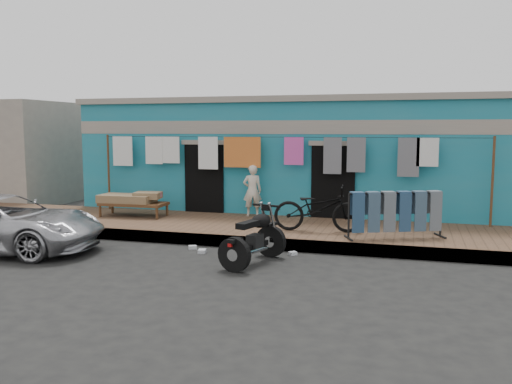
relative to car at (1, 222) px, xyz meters
name	(u,v)px	position (x,y,z in m)	size (l,w,h in m)	color
ground	(225,266)	(4.84, 0.12, -0.60)	(80.00, 80.00, 0.00)	black
sidewalk	(268,230)	(4.84, 3.12, -0.47)	(28.00, 3.00, 0.25)	brown
curb	(250,243)	(4.84, 1.67, -0.47)	(28.00, 0.10, 0.25)	gray
building	(303,156)	(4.84, 7.10, 1.09)	(12.20, 5.20, 3.36)	teal
neighbor_left	(3,151)	(-6.16, 7.12, 1.10)	(6.00, 5.00, 3.40)	#9E9384
clothesline	(264,156)	(4.39, 4.37, 1.22)	(10.06, 0.06, 2.10)	brown
car	(1,222)	(0.00, 0.00, 0.00)	(1.93, 4.25, 1.20)	#B8B7BC
seated_person	(252,191)	(4.09, 4.32, 0.32)	(0.48, 0.32, 1.33)	beige
bicycle	(318,203)	(6.10, 2.69, 0.28)	(0.68, 1.93, 1.25)	black
motorcycle	(254,236)	(5.29, 0.43, -0.07)	(0.97, 1.74, 1.07)	black
charpoy	(134,205)	(1.13, 3.43, -0.05)	(1.83, 0.92, 0.60)	brown
jeans_rack	(395,214)	(7.77, 2.43, 0.15)	(2.09, 1.23, 1.01)	black
litter_a	(193,247)	(3.70, 1.28, -0.56)	(0.16, 0.13, 0.07)	silver
litter_b	(293,253)	(5.84, 1.32, -0.56)	(0.15, 0.11, 0.07)	silver
litter_c	(202,251)	(4.03, 0.99, -0.56)	(0.18, 0.15, 0.07)	silver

